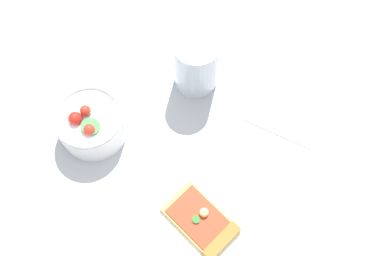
# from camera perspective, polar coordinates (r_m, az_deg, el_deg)

# --- Properties ---
(ground_plane) EXTENTS (2.40, 2.40, 0.00)m
(ground_plane) POSITION_cam_1_polar(r_m,az_deg,el_deg) (0.78, -2.29, -11.02)
(ground_plane) COLOR #B2B7BC
(ground_plane) RESTS_ON ground
(plate) EXTENTS (0.28, 0.28, 0.01)m
(plate) POSITION_cam_1_polar(r_m,az_deg,el_deg) (0.77, -1.05, -13.69)
(plate) COLOR white
(plate) RESTS_ON ground_plane
(pizza_slice_main) EXTENTS (0.13, 0.09, 0.02)m
(pizza_slice_main) POSITION_cam_1_polar(r_m,az_deg,el_deg) (0.76, 1.55, -11.98)
(pizza_slice_main) COLOR #E5B256
(pizza_slice_main) RESTS_ON plate
(salad_bowl) EXTENTS (0.12, 0.12, 0.08)m
(salad_bowl) POSITION_cam_1_polar(r_m,az_deg,el_deg) (0.82, -12.70, 0.66)
(salad_bowl) COLOR white
(salad_bowl) RESTS_ON ground_plane
(soda_glass) EXTENTS (0.08, 0.08, 0.12)m
(soda_glass) POSITION_cam_1_polar(r_m,az_deg,el_deg) (0.82, 0.54, 8.11)
(soda_glass) COLOR silver
(soda_glass) RESTS_ON ground_plane
(paper_napkin) EXTENTS (0.17, 0.17, 0.00)m
(paper_napkin) POSITION_cam_1_polar(r_m,az_deg,el_deg) (0.87, 12.29, 3.20)
(paper_napkin) COLOR silver
(paper_napkin) RESTS_ON ground_plane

